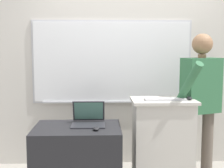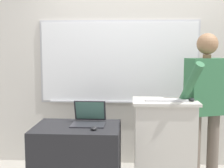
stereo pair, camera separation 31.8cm
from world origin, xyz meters
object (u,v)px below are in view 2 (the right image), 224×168
Objects in this scene: lectern_podium at (164,146)px; person_presenter at (206,99)px; computer_mouse_by_keyboard at (192,99)px; side_desk at (77,161)px; wireless_keyboard at (166,100)px; computer_mouse_by_laptop at (94,128)px; laptop at (89,117)px.

lectern_podium is 0.59× the size of person_presenter.
computer_mouse_by_keyboard is (-0.19, -0.20, 0.02)m from person_presenter.
person_presenter is 0.27m from computer_mouse_by_keyboard.
person_presenter reaches higher than side_desk.
side_desk is at bearing -173.31° from wireless_keyboard.
lectern_podium is 2.29× the size of wireless_keyboard.
side_desk is 8.79× the size of computer_mouse_by_laptop.
laptop is at bearing -179.41° from computer_mouse_by_keyboard.
lectern_podium is 9.97× the size of computer_mouse_by_laptop.
computer_mouse_by_laptop is at bearing -71.64° from laptop.
laptop is (0.11, 0.11, 0.44)m from side_desk.
computer_mouse_by_laptop is 1.00× the size of computer_mouse_by_keyboard.
wireless_keyboard is (0.80, -0.01, 0.19)m from laptop.
laptop is 1.08m from computer_mouse_by_keyboard.
side_desk is at bearing -169.73° from lectern_podium.
wireless_keyboard is at bearing -0.39° from laptop.
person_presenter reaches higher than computer_mouse_by_keyboard.
side_desk is 2.56× the size of laptop.
person_presenter is 1.27m from computer_mouse_by_laptop.
computer_mouse_by_laptop is (-0.71, -0.30, 0.26)m from lectern_podium.
side_desk is at bearing -173.98° from computer_mouse_by_keyboard.
laptop is 0.83m from wireless_keyboard.
wireless_keyboard is (-0.45, -0.21, 0.02)m from person_presenter.
lectern_podium is at bearing 178.26° from person_presenter.
lectern_podium is 0.93m from side_desk.
wireless_keyboard is (0.01, -0.06, 0.51)m from lectern_podium.
person_presenter is at bearing 18.79° from lectern_podium.
laptop is at bearing 179.61° from wireless_keyboard.
computer_mouse_by_laptop is at bearing -164.92° from computer_mouse_by_keyboard.
computer_mouse_by_laptop is (0.08, -0.25, -0.05)m from laptop.
computer_mouse_by_keyboard is (0.98, 0.26, 0.25)m from computer_mouse_by_laptop.
computer_mouse_by_laptop is (0.19, -0.14, 0.39)m from side_desk.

